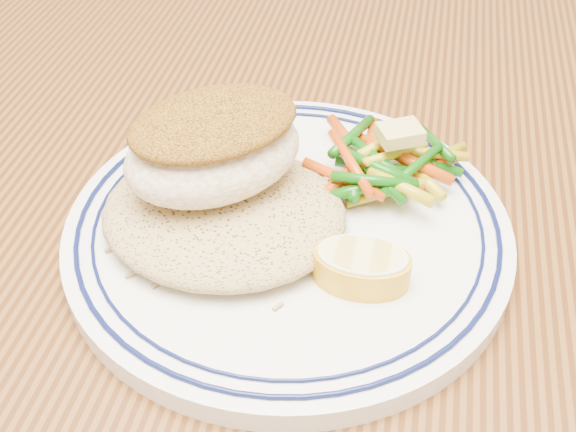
# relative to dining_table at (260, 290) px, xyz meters

# --- Properties ---
(dining_table) EXTENTS (1.50, 0.90, 0.75)m
(dining_table) POSITION_rel_dining_table_xyz_m (0.00, 0.00, 0.00)
(dining_table) COLOR #46240E
(dining_table) RESTS_ON ground
(plate) EXTENTS (0.27, 0.27, 0.02)m
(plate) POSITION_rel_dining_table_xyz_m (0.03, -0.04, 0.11)
(plate) COLOR white
(plate) RESTS_ON dining_table
(rice_pilaf) EXTENTS (0.15, 0.13, 0.03)m
(rice_pilaf) POSITION_rel_dining_table_xyz_m (-0.01, -0.05, 0.13)
(rice_pilaf) COLOR #A58852
(rice_pilaf) RESTS_ON plate
(fish_fillet) EXTENTS (0.13, 0.13, 0.05)m
(fish_fillet) POSITION_rel_dining_table_xyz_m (-0.01, -0.04, 0.16)
(fish_fillet) COLOR white
(fish_fillet) RESTS_ON rice_pilaf
(vegetable_pile) EXTENTS (0.10, 0.09, 0.03)m
(vegetable_pile) POSITION_rel_dining_table_xyz_m (0.08, 0.01, 0.13)
(vegetable_pile) COLOR #B94009
(vegetable_pile) RESTS_ON plate
(butter_pat) EXTENTS (0.03, 0.03, 0.01)m
(butter_pat) POSITION_rel_dining_table_xyz_m (0.09, 0.02, 0.15)
(butter_pat) COLOR #D3BF67
(butter_pat) RESTS_ON vegetable_pile
(lemon_wedge) EXTENTS (0.05, 0.05, 0.02)m
(lemon_wedge) POSITION_rel_dining_table_xyz_m (0.08, -0.08, 0.12)
(lemon_wedge) COLOR yellow
(lemon_wedge) RESTS_ON plate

